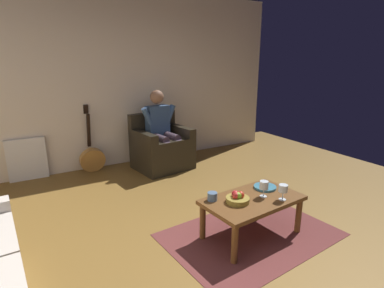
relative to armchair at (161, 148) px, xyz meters
The scene contains 13 objects.
ground_plane 2.54m from the armchair, 80.11° to the left, with size 7.27×7.27×0.00m, color brown.
wall_back 1.29m from the armchair, 53.07° to the right, with size 5.79×0.06×2.79m, color beige.
rug 2.31m from the armchair, 88.39° to the left, with size 1.67×1.16×0.01m, color brown.
armchair is the anchor object (origin of this frame).
person_seated 0.36m from the armchair, 97.84° to the left, with size 0.63×0.60×1.25m.
coffee_table 2.29m from the armchair, 88.39° to the left, with size 1.02×0.64×0.41m.
guitar 1.09m from the armchair, 20.10° to the right, with size 0.39×0.29×1.05m.
radiator 1.98m from the armchair, 14.79° to the right, with size 0.53×0.06×0.62m, color white.
wine_glass_near 2.32m from the armchair, 91.22° to the left, with size 0.09×0.09×0.16m.
wine_glass_far 2.47m from the armchair, 93.73° to the left, with size 0.09×0.09×0.15m.
fruit_bowl 2.30m from the armchair, 83.77° to the left, with size 0.22×0.22×0.11m.
decorative_dish 2.18m from the armchair, 95.44° to the left, with size 0.23×0.23×0.02m, color teal.
candle_jar 2.18m from the armchair, 78.61° to the left, with size 0.10×0.10×0.08m, color slate.
Camera 1 is at (1.52, 1.90, 1.72)m, focal length 28.77 mm.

